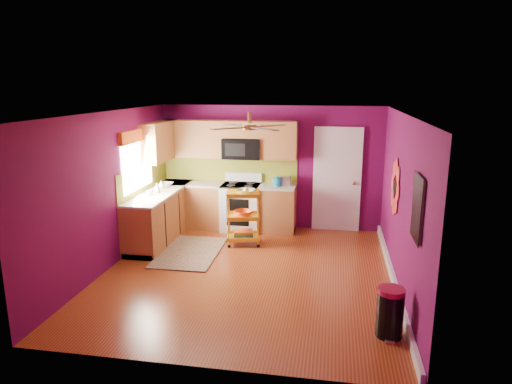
# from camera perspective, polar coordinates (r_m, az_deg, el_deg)

# --- Properties ---
(ground) EXTENTS (5.00, 5.00, 0.00)m
(ground) POSITION_cam_1_polar(r_m,az_deg,el_deg) (7.32, -1.03, -10.09)
(ground) COLOR maroon
(ground) RESTS_ON ground
(room_envelope) EXTENTS (4.54, 5.04, 2.52)m
(room_envelope) POSITION_cam_1_polar(r_m,az_deg,el_deg) (6.83, -0.87, 2.56)
(room_envelope) COLOR #5D0A43
(room_envelope) RESTS_ON ground
(lower_cabinets) EXTENTS (2.81, 2.31, 0.94)m
(lower_cabinets) POSITION_cam_1_polar(r_m,az_deg,el_deg) (9.15, -7.22, -2.46)
(lower_cabinets) COLOR brown
(lower_cabinets) RESTS_ON ground
(electric_range) EXTENTS (0.76, 0.66, 1.13)m
(electric_range) POSITION_cam_1_polar(r_m,az_deg,el_deg) (9.28, -1.88, -1.82)
(electric_range) COLOR white
(electric_range) RESTS_ON ground
(upper_cabinetry) EXTENTS (2.80, 2.30, 1.26)m
(upper_cabinetry) POSITION_cam_1_polar(r_m,az_deg,el_deg) (9.19, -6.20, 6.33)
(upper_cabinetry) COLOR brown
(upper_cabinetry) RESTS_ON ground
(left_window) EXTENTS (0.08, 1.35, 1.08)m
(left_window) POSITION_cam_1_polar(r_m,az_deg,el_deg) (8.48, -14.65, 4.96)
(left_window) COLOR white
(left_window) RESTS_ON ground
(panel_door) EXTENTS (0.95, 0.11, 2.15)m
(panel_door) POSITION_cam_1_polar(r_m,az_deg,el_deg) (9.26, 10.08, 1.39)
(panel_door) COLOR white
(panel_door) RESTS_ON ground
(right_wall_art) EXTENTS (0.04, 2.74, 1.04)m
(right_wall_art) POSITION_cam_1_polar(r_m,az_deg,el_deg) (6.50, 18.00, -0.38)
(right_wall_art) COLOR black
(right_wall_art) RESTS_ON ground
(ceiling_fan) EXTENTS (1.01, 1.01, 0.26)m
(ceiling_fan) POSITION_cam_1_polar(r_m,az_deg,el_deg) (6.94, -0.80, 8.21)
(ceiling_fan) COLOR #BF8C3F
(ceiling_fan) RESTS_ON ground
(shag_rug) EXTENTS (1.03, 1.66, 0.02)m
(shag_rug) POSITION_cam_1_polar(r_m,az_deg,el_deg) (8.22, -8.23, -7.44)
(shag_rug) COLOR black
(shag_rug) RESTS_ON ground
(rolling_cart) EXTENTS (0.68, 0.55, 1.09)m
(rolling_cart) POSITION_cam_1_polar(r_m,az_deg,el_deg) (8.39, -1.55, -2.94)
(rolling_cart) COLOR yellow
(rolling_cart) RESTS_ON ground
(trash_can) EXTENTS (0.32, 0.35, 0.60)m
(trash_can) POSITION_cam_1_polar(r_m,az_deg,el_deg) (5.75, 16.40, -14.22)
(trash_can) COLOR black
(trash_can) RESTS_ON ground
(teal_kettle) EXTENTS (0.18, 0.18, 0.21)m
(teal_kettle) POSITION_cam_1_polar(r_m,az_deg,el_deg) (9.04, 2.67, 1.29)
(teal_kettle) COLOR teal
(teal_kettle) RESTS_ON lower_cabinets
(toaster) EXTENTS (0.22, 0.15, 0.18)m
(toaster) POSITION_cam_1_polar(r_m,az_deg,el_deg) (9.12, 3.66, 1.42)
(toaster) COLOR beige
(toaster) RESTS_ON lower_cabinets
(soap_bottle_a) EXTENTS (0.08, 0.08, 0.18)m
(soap_bottle_a) POSITION_cam_1_polar(r_m,az_deg,el_deg) (8.66, -12.29, 0.50)
(soap_bottle_a) COLOR #EA3F72
(soap_bottle_a) RESTS_ON lower_cabinets
(soap_bottle_b) EXTENTS (0.12, 0.12, 0.16)m
(soap_bottle_b) POSITION_cam_1_polar(r_m,az_deg,el_deg) (8.97, -11.77, 0.89)
(soap_bottle_b) COLOR white
(soap_bottle_b) RESTS_ON lower_cabinets
(counter_dish) EXTENTS (0.25, 0.25, 0.06)m
(counter_dish) POSITION_cam_1_polar(r_m,az_deg,el_deg) (9.25, -11.06, 1.00)
(counter_dish) COLOR white
(counter_dish) RESTS_ON lower_cabinets
(counter_cup) EXTENTS (0.12, 0.12, 0.09)m
(counter_cup) POSITION_cam_1_polar(r_m,az_deg,el_deg) (8.52, -13.14, -0.06)
(counter_cup) COLOR white
(counter_cup) RESTS_ON lower_cabinets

